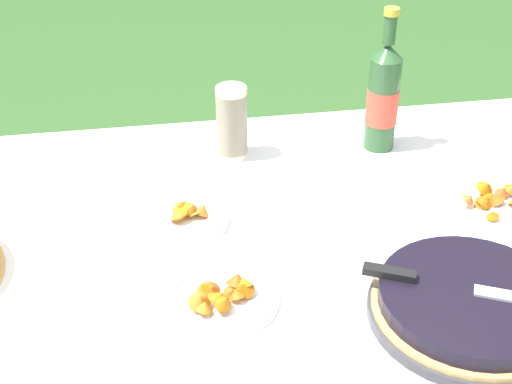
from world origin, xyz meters
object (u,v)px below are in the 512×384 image
at_px(cup_stack, 232,122).
at_px(snack_plate_left, 491,202).
at_px(berry_tart, 471,305).
at_px(cider_bottle_green, 383,97).
at_px(snack_plate_right, 223,296).
at_px(serving_knife, 456,286).
at_px(snack_plate_near, 182,218).

bearing_deg(cup_stack, snack_plate_left, -31.07).
xyz_separation_m(berry_tart, cup_stack, (-0.32, 0.62, 0.06)).
height_order(cup_stack, cider_bottle_green, cider_bottle_green).
relative_size(snack_plate_left, snack_plate_right, 1.18).
bearing_deg(cup_stack, serving_knife, -64.27).
bearing_deg(cup_stack, snack_plate_right, -99.58).
height_order(berry_tart, snack_plate_right, snack_plate_right).
bearing_deg(berry_tart, snack_plate_near, 141.68).
bearing_deg(serving_knife, snack_plate_left, 80.84).
bearing_deg(snack_plate_left, cup_stack, 148.93).
bearing_deg(cider_bottle_green, snack_plate_right, -131.24).
distance_m(snack_plate_left, snack_plate_right, 0.63).
height_order(berry_tart, snack_plate_near, berry_tart).
relative_size(serving_knife, cider_bottle_green, 1.02).
distance_m(cider_bottle_green, snack_plate_left, 0.35).
xyz_separation_m(cider_bottle_green, snack_plate_left, (0.15, -0.29, -0.12)).
bearing_deg(serving_knife, cup_stack, 141.70).
bearing_deg(snack_plate_left, snack_plate_near, 175.90).
relative_size(berry_tart, snack_plate_right, 1.77).
distance_m(cup_stack, snack_plate_near, 0.30).
height_order(berry_tart, cider_bottle_green, cider_bottle_green).
height_order(serving_knife, cider_bottle_green, cider_bottle_green).
bearing_deg(cup_stack, snack_plate_near, -118.22).
height_order(cider_bottle_green, snack_plate_right, cider_bottle_green).
height_order(berry_tart, snack_plate_left, berry_tart).
xyz_separation_m(serving_knife, snack_plate_near, (-0.43, 0.35, -0.05)).
relative_size(cup_stack, snack_plate_left, 0.77).
xyz_separation_m(berry_tart, cider_bottle_green, (0.03, 0.61, 0.10)).
height_order(cup_stack, snack_plate_left, cup_stack).
xyz_separation_m(cup_stack, snack_plate_left, (0.51, -0.30, -0.08)).
distance_m(berry_tart, snack_plate_near, 0.58).
relative_size(berry_tart, snack_plate_left, 1.50).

